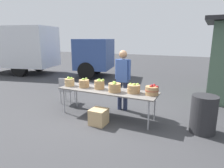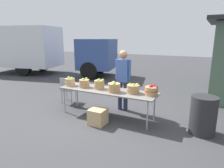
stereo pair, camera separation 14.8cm
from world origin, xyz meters
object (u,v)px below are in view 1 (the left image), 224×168
at_px(apple_basket_green_1, 84,83).
at_px(folding_chair, 67,88).
at_px(apple_basket_green_4, 134,89).
at_px(box_truck, 36,49).
at_px(apple_basket_red_0, 152,90).
at_px(vendor_adult, 123,76).
at_px(apple_basket_green_2, 99,84).
at_px(market_table, 107,91).
at_px(trash_barrel, 203,114).
at_px(produce_crate, 99,117).
at_px(apple_basket_green_3, 115,87).
at_px(apple_basket_green_0, 70,82).

xyz_separation_m(apple_basket_green_1, folding_chair, (-0.97, 0.42, -0.36)).
relative_size(apple_basket_green_4, box_truck, 0.04).
relative_size(apple_basket_red_0, vendor_adult, 0.19).
xyz_separation_m(apple_basket_green_1, apple_basket_green_2, (0.48, 0.03, 0.01)).
distance_m(apple_basket_green_1, folding_chair, 1.12).
height_order(market_table, trash_barrel, trash_barrel).
xyz_separation_m(apple_basket_green_1, trash_barrel, (3.09, 0.14, -0.43)).
xyz_separation_m(apple_basket_red_0, produce_crate, (-1.15, -0.63, -0.67)).
xyz_separation_m(apple_basket_green_2, folding_chair, (-1.45, 0.39, -0.37)).
relative_size(apple_basket_green_3, folding_chair, 0.39).
bearing_deg(apple_basket_red_0, market_table, -176.11).
distance_m(market_table, apple_basket_green_1, 0.73).
bearing_deg(produce_crate, box_truck, 146.25).
bearing_deg(market_table, apple_basket_green_2, 177.75).
distance_m(apple_basket_green_4, box_truck, 8.49).
bearing_deg(vendor_adult, apple_basket_green_3, 92.66).
xyz_separation_m(apple_basket_green_3, vendor_adult, (-0.08, 0.73, 0.17)).
bearing_deg(box_truck, apple_basket_green_1, -47.11).
bearing_deg(produce_crate, apple_basket_green_1, 145.29).
bearing_deg(folding_chair, vendor_adult, 175.59).
xyz_separation_m(apple_basket_green_3, apple_basket_green_4, (0.48, 0.12, -0.01)).
bearing_deg(apple_basket_green_1, produce_crate, -34.71).
relative_size(apple_basket_green_4, trash_barrel, 0.39).
xyz_separation_m(apple_basket_green_1, apple_basket_green_3, (0.97, -0.05, 0.01)).
height_order(apple_basket_red_0, folding_chair, apple_basket_red_0).
xyz_separation_m(apple_basket_green_2, apple_basket_green_3, (0.49, -0.08, -0.01)).
bearing_deg(market_table, apple_basket_green_1, -178.38).
distance_m(apple_basket_red_0, vendor_adult, 1.18).
distance_m(apple_basket_green_3, folding_chair, 2.04).
relative_size(apple_basket_green_1, apple_basket_red_0, 0.90).
relative_size(folding_chair, trash_barrel, 0.99).
distance_m(apple_basket_green_3, apple_basket_green_4, 0.49).
xyz_separation_m(apple_basket_green_3, trash_barrel, (2.12, 0.20, -0.44)).
xyz_separation_m(apple_basket_red_0, vendor_adult, (-1.02, 0.58, 0.18)).
bearing_deg(trash_barrel, apple_basket_green_0, -177.23).
bearing_deg(produce_crate, trash_barrel, 15.89).
xyz_separation_m(vendor_adult, box_truck, (-6.93, 3.34, 0.45)).
relative_size(apple_basket_green_2, produce_crate, 0.74).
xyz_separation_m(apple_basket_green_2, apple_basket_green_4, (0.97, 0.04, -0.02)).
bearing_deg(market_table, vendor_adult, 75.03).
relative_size(market_table, apple_basket_green_1, 8.88).
bearing_deg(apple_basket_green_0, apple_basket_green_4, 2.95).
bearing_deg(produce_crate, apple_basket_green_4, 40.53).
distance_m(apple_basket_green_4, trash_barrel, 1.70).
height_order(market_table, apple_basket_green_2, apple_basket_green_2).
xyz_separation_m(apple_basket_green_2, produce_crate, (0.28, -0.55, -0.68)).
height_order(apple_basket_green_1, produce_crate, apple_basket_green_1).
height_order(market_table, apple_basket_green_0, apple_basket_green_0).
distance_m(apple_basket_green_3, box_truck, 8.13).
xyz_separation_m(apple_basket_green_2, apple_basket_red_0, (1.43, 0.07, -0.01)).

